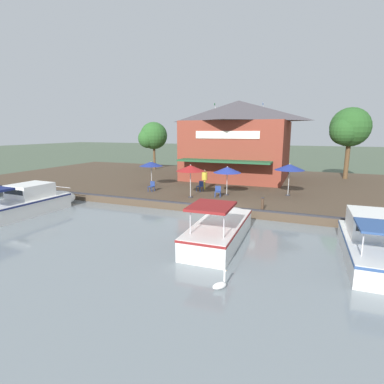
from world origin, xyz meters
TOP-DOWN VIEW (x-y plane):
  - ground_plane at (0.00, 0.00)m, footprint 220.00×220.00m
  - quay_deck at (-11.00, 0.00)m, footprint 22.00×56.00m
  - quay_edge_fender at (-0.10, 0.00)m, footprint 0.20×50.40m
  - waterfront_restaurant at (-13.18, -1.63)m, footprint 10.72×10.67m
  - patio_umbrella_near_quay_edge at (-5.74, 4.32)m, footprint 2.28×2.28m
  - patio_umbrella_mid_patio_right at (-4.12, -0.23)m, footprint 2.19×2.19m
  - patio_umbrella_by_entrance at (-2.24, -2.59)m, footprint 2.17×2.17m
  - patio_umbrella_far_corner at (-5.28, -7.70)m, footprint 2.12×2.12m
  - cafe_chair_facing_river at (-3.21, -6.51)m, footprint 0.48×0.48m
  - cafe_chair_back_row_seat at (-4.84, -2.74)m, footprint 0.55×0.55m
  - cafe_chair_beside_entrance at (-3.18, -0.68)m, footprint 0.51×0.51m
  - person_mid_patio at (-5.80, -2.71)m, footprint 0.49×0.49m
  - motorboat_second_along at (4.44, -11.91)m, footprint 8.25×2.98m
  - motorboat_outer_channel at (3.80, 8.60)m, footprint 6.97×2.37m
  - motorboat_mid_row at (4.08, 1.80)m, footprint 7.15×2.37m
  - mooring_post at (-0.35, 3.16)m, footprint 0.22×0.22m
  - swan at (9.16, 3.19)m, footprint 0.61×0.57m
  - tree_behind_restaurant at (-16.89, 9.18)m, footprint 4.23×4.03m
  - tree_upstream_bank at (-16.50, -13.82)m, footprint 3.71×3.54m

SIDE VIEW (x-z plane):
  - ground_plane at x=0.00m, z-range 0.00..0.00m
  - swan at x=9.16m, z-range -0.12..0.57m
  - quay_deck at x=-11.00m, z-range 0.00..0.60m
  - quay_edge_fender at x=-0.10m, z-range 0.60..0.70m
  - motorboat_mid_row at x=4.08m, z-range -0.46..1.80m
  - motorboat_outer_channel at x=3.80m, z-range -0.22..1.79m
  - motorboat_second_along at x=4.44m, z-range -0.25..1.87m
  - mooring_post at x=-0.35m, z-range 0.61..1.46m
  - cafe_chair_facing_river at x=-3.21m, z-range 0.65..1.50m
  - cafe_chair_back_row_seat at x=-4.84m, z-range 0.65..1.50m
  - cafe_chair_beside_entrance at x=-3.18m, z-range 0.65..1.50m
  - person_mid_patio at x=-5.80m, z-range 0.82..2.54m
  - patio_umbrella_mid_patio_right at x=-4.12m, z-range 1.48..3.77m
  - patio_umbrella_far_corner at x=-5.28m, z-range 1.51..3.84m
  - patio_umbrella_by_entrance at x=-2.24m, z-range 1.59..4.13m
  - patio_umbrella_near_quay_edge at x=-5.74m, z-range 1.59..4.13m
  - waterfront_restaurant at x=-13.18m, z-range 0.67..8.81m
  - tree_upstream_bank at x=-16.50m, z-range 1.83..8.04m
  - tree_behind_restaurant at x=-16.89m, z-range 2.17..9.61m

